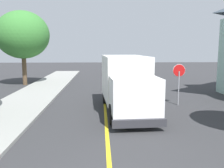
{
  "coord_description": "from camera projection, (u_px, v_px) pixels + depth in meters",
  "views": [
    {
      "loc": [
        -0.24,
        -4.27,
        3.64
      ],
      "look_at": [
        0.46,
        11.07,
        1.4
      ],
      "focal_mm": 39.12,
      "sensor_mm": 36.0,
      "label": 1
    }
  ],
  "objects": [
    {
      "name": "stop_sign",
      "position": [
        179.0,
        77.0,
        15.6
      ],
      "size": [
        0.8,
        0.1,
        2.65
      ],
      "color": "gray",
      "rests_on": "ground"
    },
    {
      "name": "parked_car_far",
      "position": [
        117.0,
        69.0,
        33.64
      ],
      "size": [
        1.99,
        4.47,
        1.67
      ],
      "color": "#4C564C",
      "rests_on": "ground"
    },
    {
      "name": "parked_car_near",
      "position": [
        124.0,
        83.0,
        20.52
      ],
      "size": [
        1.99,
        4.47,
        1.67
      ],
      "color": "black",
      "rests_on": "ground"
    },
    {
      "name": "street_tree_down_block",
      "position": [
        23.0,
        35.0,
        23.89
      ],
      "size": [
        5.17,
        5.17,
        7.29
      ],
      "color": "brown",
      "rests_on": "ground"
    },
    {
      "name": "centre_line_yellow",
      "position": [
        105.0,
        110.0,
        14.64
      ],
      "size": [
        0.16,
        56.0,
        0.01
      ],
      "primitive_type": "cube",
      "color": "gold",
      "rests_on": "ground"
    },
    {
      "name": "parked_car_mid",
      "position": [
        125.0,
        75.0,
        26.81
      ],
      "size": [
        1.97,
        4.47,
        1.67
      ],
      "color": "#B7B7BC",
      "rests_on": "ground"
    },
    {
      "name": "box_truck",
      "position": [
        126.0,
        81.0,
        14.18
      ],
      "size": [
        2.79,
        7.3,
        3.2
      ],
      "color": "silver",
      "rests_on": "ground"
    }
  ]
}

